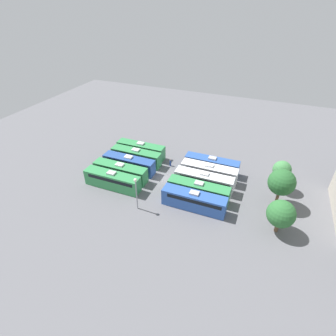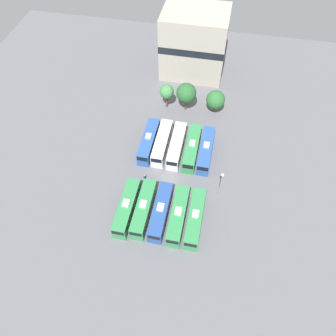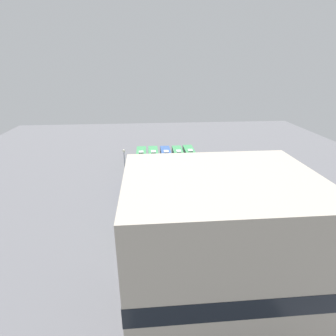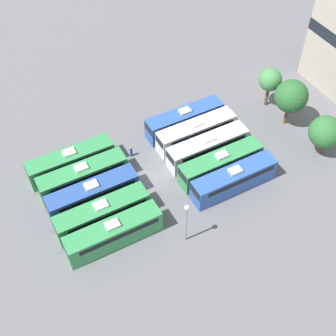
{
  "view_description": "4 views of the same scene",
  "coord_description": "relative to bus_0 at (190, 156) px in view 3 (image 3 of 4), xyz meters",
  "views": [
    {
      "loc": [
        40.47,
        17.33,
        31.73
      ],
      "look_at": [
        -1.64,
        0.26,
        1.69
      ],
      "focal_mm": 28.0,
      "sensor_mm": 36.0,
      "label": 1
    },
    {
      "loc": [
        7.17,
        -37.14,
        54.89
      ],
      "look_at": [
        -0.66,
        1.85,
        2.06
      ],
      "focal_mm": 35.0,
      "sensor_mm": 36.0,
      "label": 2
    },
    {
      "loc": [
        4.85,
        55.93,
        24.62
      ],
      "look_at": [
        0.09,
        -0.8,
        1.72
      ],
      "focal_mm": 28.0,
      "sensor_mm": 36.0,
      "label": 3
    },
    {
      "loc": [
        35.45,
        -16.94,
        46.46
      ],
      "look_at": [
        0.95,
        1.83,
        2.12
      ],
      "focal_mm": 50.0,
      "sensor_mm": 36.0,
      "label": 4
    }
  ],
  "objects": [
    {
      "name": "ground_plane",
      "position": [
        6.41,
        8.45,
        -1.75
      ],
      "size": [
        116.94,
        116.94,
        0.0
      ],
      "primitive_type": "plane",
      "color": "slate"
    },
    {
      "name": "bus_0",
      "position": [
        0.0,
        0.0,
        0.0
      ],
      "size": [
        2.57,
        11.41,
        3.54
      ],
      "color": "#338C4C",
      "rests_on": "ground_plane"
    },
    {
      "name": "bus_1",
      "position": [
        3.11,
        0.41,
        0.0
      ],
      "size": [
        2.57,
        11.41,
        3.54
      ],
      "color": "#338C4C",
      "rests_on": "ground_plane"
    },
    {
      "name": "bus_2",
      "position": [
        6.36,
        0.41,
        0.0
      ],
      "size": [
        2.57,
        11.41,
        3.54
      ],
      "color": "#284C93",
      "rests_on": "ground_plane"
    },
    {
      "name": "bus_3",
      "position": [
        9.65,
        0.24,
        0.0
      ],
      "size": [
        2.57,
        11.41,
        3.54
      ],
      "color": "#338C4C",
      "rests_on": "ground_plane"
    },
    {
      "name": "bus_4",
      "position": [
        12.79,
        0.3,
        0.0
      ],
      "size": [
        2.57,
        11.41,
        3.54
      ],
      "color": "#338C4C",
      "rests_on": "ground_plane"
    },
    {
      "name": "bus_5",
      "position": [
        0.17,
        16.87,
        0.0
      ],
      "size": [
        2.57,
        11.41,
        3.54
      ],
      "color": "#2D56A8",
      "rests_on": "ground_plane"
    },
    {
      "name": "bus_6",
      "position": [
        3.09,
        17.04,
        0.0
      ],
      "size": [
        2.57,
        11.41,
        3.54
      ],
      "color": "white",
      "rests_on": "ground_plane"
    },
    {
      "name": "bus_7",
      "position": [
        6.33,
        16.88,
        0.0
      ],
      "size": [
        2.57,
        11.41,
        3.54
      ],
      "color": "silver",
      "rests_on": "ground_plane"
    },
    {
      "name": "bus_8",
      "position": [
        9.65,
        16.77,
        0.0
      ],
      "size": [
        2.57,
        11.41,
        3.54
      ],
      "color": "#338C4C",
      "rests_on": "ground_plane"
    },
    {
      "name": "bus_9",
      "position": [
        12.64,
        16.83,
        0.0
      ],
      "size": [
        2.57,
        11.41,
        3.54
      ],
      "color": "#2D56A8",
      "rests_on": "ground_plane"
    },
    {
      "name": "worker_person",
      "position": [
        1.37,
        7.89,
        -0.99
      ],
      "size": [
        0.36,
        0.36,
        1.64
      ],
      "color": "navy",
      "rests_on": "ground_plane"
    },
    {
      "name": "light_pole",
      "position": [
        16.5,
        7.63,
        2.78
      ],
      "size": [
        0.6,
        0.6,
        6.52
      ],
      "color": "gray",
      "rests_on": "ground_plane"
    },
    {
      "name": "tree_0",
      "position": [
        1.42,
        30.26,
        2.81
      ],
      "size": [
        3.38,
        3.38,
        6.32
      ],
      "color": "brown",
      "rests_on": "ground_plane"
    },
    {
      "name": "tree_1",
      "position": [
        6.04,
        30.33,
        3.12
      ],
      "size": [
        4.66,
        4.66,
        7.23
      ],
      "color": "brown",
      "rests_on": "ground_plane"
    },
    {
      "name": "tree_2",
      "position": [
        12.93,
        30.75,
        1.95
      ],
      "size": [
        4.39,
        4.39,
        5.92
      ],
      "color": "brown",
      "rests_on": "ground_plane"
    },
    {
      "name": "depot_building",
      "position": [
        5.3,
        45.79,
        6.45
      ],
      "size": [
        15.92,
        12.33,
        16.23
      ],
      "color": "#B2A899",
      "rests_on": "ground_plane"
    }
  ]
}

